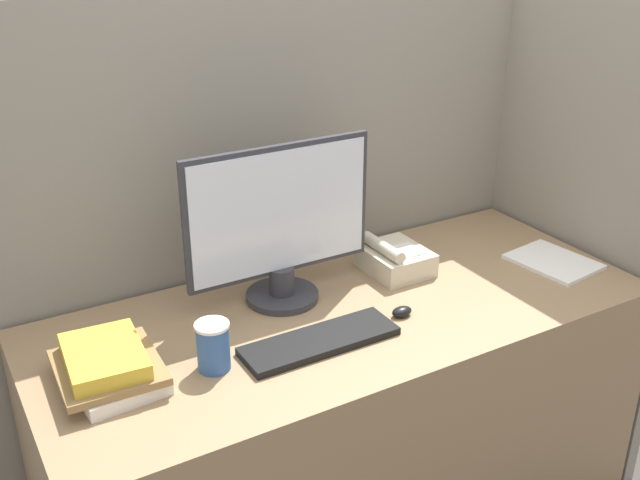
# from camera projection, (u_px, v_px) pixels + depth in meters

# --- Properties ---
(cubicle_panel_rear) EXTENTS (2.10, 0.04, 1.55)m
(cubicle_panel_rear) POSITION_uv_depth(u_px,v_px,m) (280.00, 244.00, 2.34)
(cubicle_panel_rear) COLOR gray
(cubicle_panel_rear) RESTS_ON ground_plane
(cubicle_panel_right) EXTENTS (0.04, 0.78, 1.55)m
(cubicle_panel_right) POSITION_uv_depth(u_px,v_px,m) (570.00, 227.00, 2.46)
(cubicle_panel_right) COLOR gray
(cubicle_panel_right) RESTS_ON ground_plane
(desk) EXTENTS (1.70, 0.72, 0.73)m
(desk) POSITION_uv_depth(u_px,v_px,m) (345.00, 418.00, 2.20)
(desk) COLOR #937551
(desk) RESTS_ON ground_plane
(monitor) EXTENTS (0.54, 0.20, 0.45)m
(monitor) POSITION_uv_depth(u_px,v_px,m) (280.00, 228.00, 2.01)
(monitor) COLOR #333338
(monitor) RESTS_ON desk
(keyboard) EXTENTS (0.41, 0.13, 0.02)m
(keyboard) POSITION_uv_depth(u_px,v_px,m) (320.00, 341.00, 1.88)
(keyboard) COLOR black
(keyboard) RESTS_ON desk
(mouse) EXTENTS (0.06, 0.04, 0.03)m
(mouse) POSITION_uv_depth(u_px,v_px,m) (402.00, 312.00, 2.00)
(mouse) COLOR black
(mouse) RESTS_ON desk
(coffee_cup) EXTENTS (0.08, 0.08, 0.12)m
(coffee_cup) POSITION_uv_depth(u_px,v_px,m) (213.00, 346.00, 1.76)
(coffee_cup) COLOR #335999
(coffee_cup) RESTS_ON desk
(book_stack) EXTENTS (0.24, 0.27, 0.09)m
(book_stack) POSITION_uv_depth(u_px,v_px,m) (109.00, 366.00, 1.72)
(book_stack) COLOR silver
(book_stack) RESTS_ON desk
(desk_telephone) EXTENTS (0.17, 0.20, 0.11)m
(desk_telephone) POSITION_uv_depth(u_px,v_px,m) (394.00, 259.00, 2.24)
(desk_telephone) COLOR beige
(desk_telephone) RESTS_ON desk
(paper_pile) EXTENTS (0.22, 0.27, 0.01)m
(paper_pile) POSITION_uv_depth(u_px,v_px,m) (553.00, 262.00, 2.30)
(paper_pile) COLOR white
(paper_pile) RESTS_ON desk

